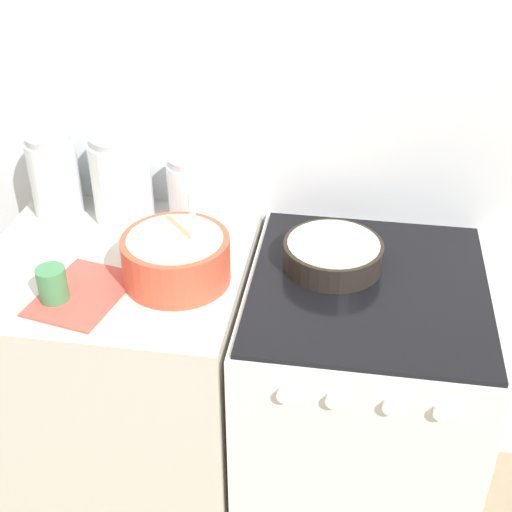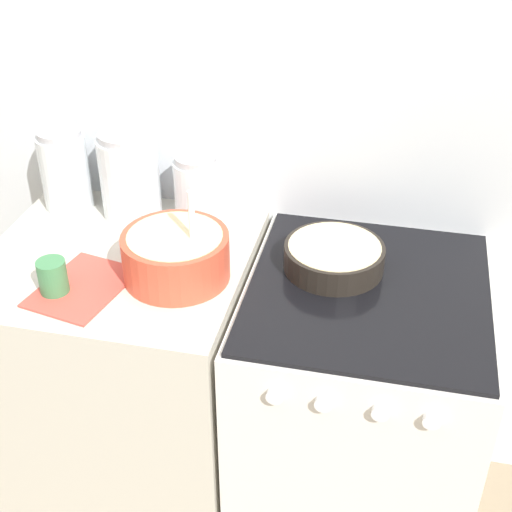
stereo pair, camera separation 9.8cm
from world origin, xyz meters
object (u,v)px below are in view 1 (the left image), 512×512
Objects in this scene: baking_pan at (333,254)px; storage_jar_right at (191,196)px; mixing_bowl at (176,256)px; storage_jar_left at (55,180)px; stove at (356,412)px; storage_jar_middle at (122,184)px; tin_can at (53,285)px.

storage_jar_right reaches higher than baking_pan.
mixing_bowl reaches higher than baking_pan.
storage_jar_left reaches higher than baking_pan.
stove is at bearing -24.25° from storage_jar_right.
mixing_bowl is at bearing -84.46° from storage_jar_right.
mixing_bowl is 1.05× the size of baking_pan.
storage_jar_middle is 0.20m from storage_jar_right.
storage_jar_middle reaches higher than baking_pan.
storage_jar_right reaches higher than stove.
baking_pan is at bearing 144.75° from stove.
storage_jar_left is at bearing 180.00° from storage_jar_right.
tin_can reaches higher than baking_pan.
tin_can is at bearing -165.95° from stove.
storage_jar_middle is at bearing 128.64° from mixing_bowl.
storage_jar_middle is 0.43m from tin_can.
storage_jar_left reaches higher than storage_jar_right.
stove is 9.72× the size of tin_can.
baking_pan is 1.07× the size of storage_jar_left.
storage_jar_right is at bearing 158.75° from baking_pan.
stove is 0.78m from storage_jar_right.
baking_pan is at bearing -11.16° from storage_jar_left.
storage_jar_left is at bearing 180.00° from storage_jar_middle.
baking_pan is at bearing 17.97° from mixing_bowl.
storage_jar_middle reaches higher than tin_can.
stove is 3.31× the size of mixing_bowl.
stove is 3.46× the size of baking_pan.
stove is at bearing -17.94° from storage_jar_middle.
baking_pan is 0.45m from storage_jar_right.
mixing_bowl is 0.29m from storage_jar_right.
baking_pan is (0.39, 0.13, -0.03)m from mixing_bowl.
storage_jar_right is at bearing 95.54° from mixing_bowl.
storage_jar_left is 2.62× the size of tin_can.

